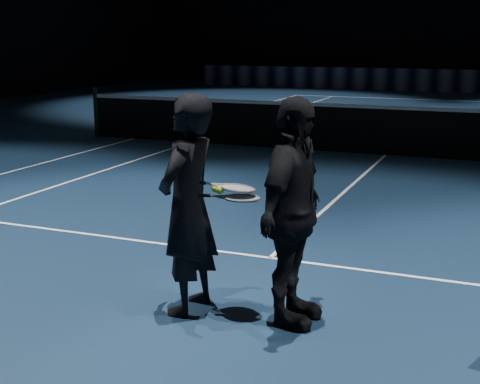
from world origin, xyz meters
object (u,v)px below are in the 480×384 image
(racket_lower, at_px, (242,198))
(tennis_balls, at_px, (218,187))
(player_b, at_px, (292,213))
(player_a, at_px, (188,205))
(racket_upper, at_px, (237,188))

(racket_lower, distance_m, tennis_balls, 0.21)
(player_b, distance_m, racket_lower, 0.41)
(player_a, bearing_deg, tennis_balls, 100.43)
(player_a, bearing_deg, player_b, 99.31)
(player_a, relative_size, player_b, 1.00)
(racket_upper, distance_m, tennis_balls, 0.15)
(player_a, distance_m, tennis_balls, 0.30)
(player_b, bearing_deg, player_a, 98.36)
(player_a, distance_m, racket_upper, 0.43)
(racket_upper, height_order, tennis_balls, tennis_balls)
(player_a, relative_size, racket_lower, 2.62)
(racket_upper, bearing_deg, racket_lower, -42.66)
(tennis_balls, bearing_deg, racket_lower, 4.30)
(racket_lower, xyz_separation_m, racket_upper, (-0.05, 0.03, 0.07))
(tennis_balls, bearing_deg, player_a, -173.11)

